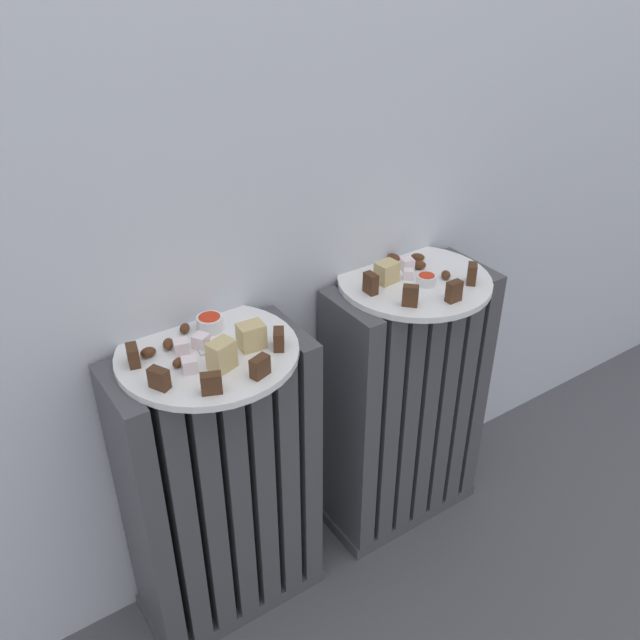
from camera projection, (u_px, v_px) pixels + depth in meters
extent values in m
plane|color=#4C4C51|center=(399.00, 639.00, 1.34)|extent=(6.00, 6.00, 0.00)
cube|color=#47474C|center=(232.00, 587.00, 1.42)|extent=(0.36, 0.17, 0.03)
cube|color=#47474C|center=(143.00, 518.00, 1.19)|extent=(0.04, 0.17, 0.58)
cube|color=#47474C|center=(170.00, 506.00, 1.21)|extent=(0.04, 0.17, 0.58)
cube|color=#47474C|center=(196.00, 494.00, 1.24)|extent=(0.04, 0.17, 0.58)
cube|color=#47474C|center=(221.00, 483.00, 1.26)|extent=(0.04, 0.17, 0.58)
cube|color=#47474C|center=(246.00, 472.00, 1.29)|extent=(0.04, 0.17, 0.58)
cube|color=#47474C|center=(269.00, 461.00, 1.31)|extent=(0.04, 0.17, 0.58)
cube|color=#47474C|center=(291.00, 451.00, 1.33)|extent=(0.04, 0.17, 0.58)
cube|color=#47474C|center=(396.00, 499.00, 1.63)|extent=(0.36, 0.17, 0.03)
cube|color=#47474C|center=(348.00, 426.00, 1.40)|extent=(0.04, 0.17, 0.58)
cube|color=#47474C|center=(367.00, 417.00, 1.42)|extent=(0.04, 0.17, 0.58)
cube|color=#47474C|center=(386.00, 408.00, 1.45)|extent=(0.04, 0.17, 0.58)
cube|color=#47474C|center=(404.00, 400.00, 1.47)|extent=(0.04, 0.17, 0.58)
cube|color=#47474C|center=(422.00, 392.00, 1.50)|extent=(0.04, 0.17, 0.58)
cube|color=#47474C|center=(439.00, 384.00, 1.52)|extent=(0.04, 0.17, 0.58)
cube|color=#47474C|center=(456.00, 376.00, 1.55)|extent=(0.04, 0.17, 0.58)
cylinder|color=white|center=(208.00, 352.00, 1.11)|extent=(0.30, 0.30, 0.01)
cylinder|color=white|center=(414.00, 281.00, 1.32)|extent=(0.30, 0.30, 0.01)
cube|color=#472B19|center=(133.00, 355.00, 1.06)|extent=(0.02, 0.03, 0.03)
cube|color=#472B19|center=(159.00, 379.00, 1.01)|extent=(0.03, 0.04, 0.03)
cube|color=#472B19|center=(211.00, 383.00, 1.00)|extent=(0.04, 0.03, 0.03)
cube|color=#472B19|center=(260.00, 367.00, 1.03)|extent=(0.04, 0.03, 0.03)
cube|color=#472B19|center=(279.00, 339.00, 1.10)|extent=(0.03, 0.04, 0.03)
cube|color=tan|center=(251.00, 336.00, 1.10)|extent=(0.04, 0.04, 0.04)
cube|color=tan|center=(222.00, 355.00, 1.05)|extent=(0.05, 0.04, 0.05)
cube|color=white|center=(217.00, 344.00, 1.10)|extent=(0.02, 0.02, 0.02)
cube|color=white|center=(201.00, 341.00, 1.10)|extent=(0.03, 0.03, 0.02)
cube|color=white|center=(190.00, 365.00, 1.05)|extent=(0.03, 0.03, 0.02)
cube|color=white|center=(181.00, 347.00, 1.09)|extent=(0.03, 0.03, 0.02)
ellipsoid|color=#4C2814|center=(185.00, 328.00, 1.14)|extent=(0.03, 0.03, 0.02)
ellipsoid|color=#4C2814|center=(178.00, 362.00, 1.06)|extent=(0.03, 0.02, 0.01)
ellipsoid|color=#4C2814|center=(148.00, 352.00, 1.08)|extent=(0.03, 0.02, 0.02)
ellipsoid|color=#4C2814|center=(168.00, 344.00, 1.11)|extent=(0.03, 0.03, 0.01)
cylinder|color=white|center=(210.00, 323.00, 1.15)|extent=(0.05, 0.05, 0.02)
cylinder|color=red|center=(210.00, 320.00, 1.15)|extent=(0.04, 0.04, 0.01)
cube|color=#472B19|center=(371.00, 283.00, 1.26)|extent=(0.02, 0.03, 0.04)
cube|color=#472B19|center=(410.00, 296.00, 1.22)|extent=(0.03, 0.03, 0.04)
cube|color=#472B19|center=(454.00, 291.00, 1.23)|extent=(0.03, 0.02, 0.04)
cube|color=#472B19|center=(472.00, 274.00, 1.29)|extent=(0.03, 0.03, 0.04)
cube|color=tan|center=(387.00, 272.00, 1.29)|extent=(0.04, 0.04, 0.04)
cube|color=white|center=(408.00, 274.00, 1.31)|extent=(0.03, 0.03, 0.02)
cube|color=white|center=(407.00, 264.00, 1.34)|extent=(0.03, 0.03, 0.02)
ellipsoid|color=#4C2814|center=(394.00, 258.00, 1.38)|extent=(0.03, 0.03, 0.02)
ellipsoid|color=#4C2814|center=(446.00, 275.00, 1.31)|extent=(0.03, 0.03, 0.02)
ellipsoid|color=#4C2814|center=(418.00, 257.00, 1.38)|extent=(0.03, 0.03, 0.01)
ellipsoid|color=#4C2814|center=(420.00, 265.00, 1.34)|extent=(0.03, 0.03, 0.02)
cylinder|color=white|center=(426.00, 280.00, 1.29)|extent=(0.04, 0.04, 0.02)
cylinder|color=red|center=(427.00, 277.00, 1.29)|extent=(0.03, 0.03, 0.01)
cube|color=silver|center=(214.00, 367.00, 1.06)|extent=(0.02, 0.06, 0.00)
cube|color=silver|center=(205.00, 351.00, 1.10)|extent=(0.02, 0.02, 0.00)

